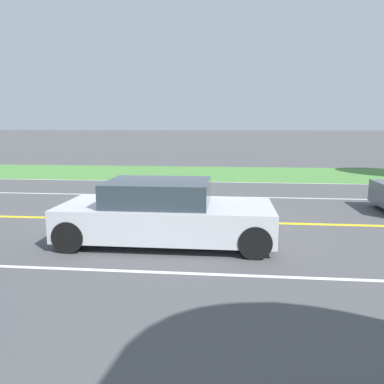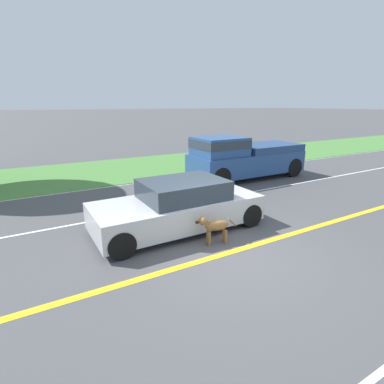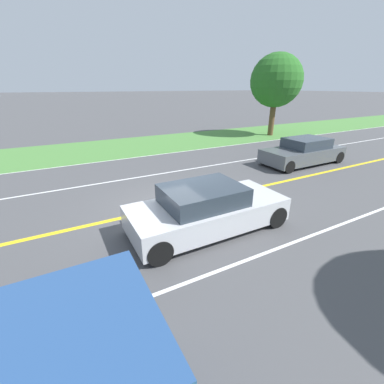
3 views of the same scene
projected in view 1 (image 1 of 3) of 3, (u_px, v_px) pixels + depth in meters
The scene contains 8 objects.
ground_plane at pixel (163, 221), 9.84m from camera, with size 400.00×400.00×0.00m, color #4C4C4F.
centre_divider_line at pixel (163, 220), 9.84m from camera, with size 0.18×160.00×0.01m, color yellow.
lane_edge_line_left at pixel (190, 182), 16.70m from camera, with size 0.14×160.00×0.01m, color white.
lane_dash_same_dir at pixel (127, 271), 6.41m from camera, with size 0.10×160.00×0.01m, color white.
lane_dash_oncoming at pixel (180, 196), 13.27m from camera, with size 0.10×160.00×0.01m, color white.
grass_verge_left at pixel (196, 173), 19.64m from camera, with size 6.00×160.00×0.03m, color #4C843D.
ego_car at pixel (165, 213), 7.93m from camera, with size 1.91×4.43×1.33m.
dog at pixel (162, 208), 9.20m from camera, with size 0.37×1.03×0.74m.
Camera 1 is at (9.44, 1.71, 2.46)m, focal length 35.00 mm.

